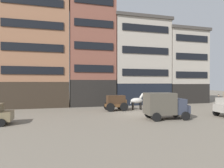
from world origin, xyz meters
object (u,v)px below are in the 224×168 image
cargo_wagon (116,102)px  pedestrian_officer (219,99)px  draft_horse (137,100)px  delivery_truck_near (165,105)px

cargo_wagon → pedestrian_officer: (17.06, 0.96, -0.17)m
cargo_wagon → draft_horse: bearing=0.0°
cargo_wagon → delivery_truck_near: size_ratio=0.66×
delivery_truck_near → pedestrian_officer: bearing=28.3°
draft_horse → delivery_truck_near: delivery_truck_near is taller
cargo_wagon → draft_horse: 2.95m
pedestrian_officer → draft_horse: bearing=-176.1°
cargo_wagon → pedestrian_officer: 17.09m
draft_horse → delivery_truck_near: size_ratio=0.53×
draft_horse → pedestrian_officer: 14.15m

